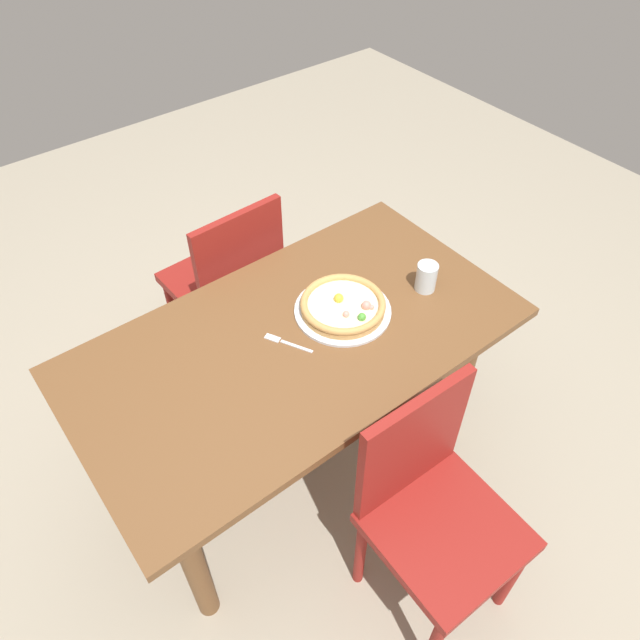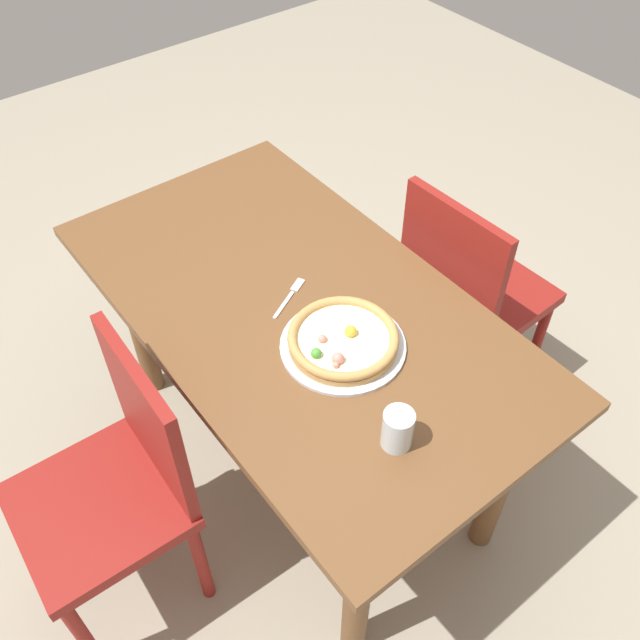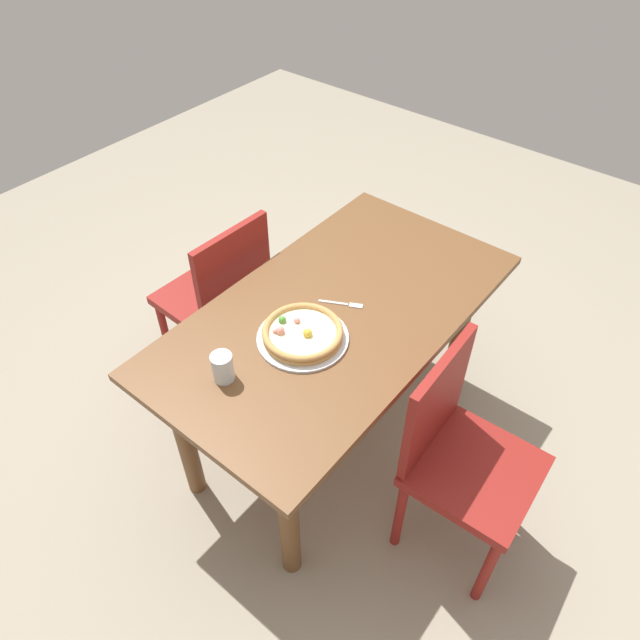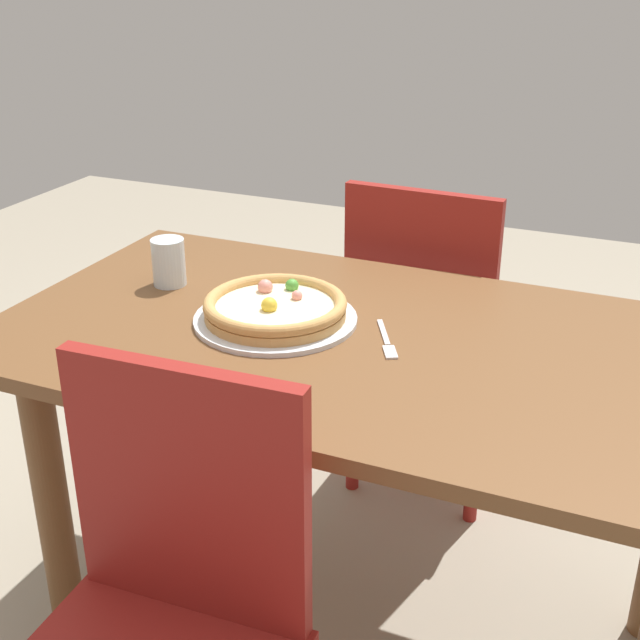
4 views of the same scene
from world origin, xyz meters
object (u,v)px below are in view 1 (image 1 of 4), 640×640
Objects in this scene: dining_table at (297,362)px; chair_far at (229,281)px; pizza at (343,305)px; fork at (285,342)px; plate at (343,311)px; drinking_glass at (426,277)px; chair_near at (433,507)px.

dining_table is 1.62× the size of chair_far.
pizza is 0.23m from fork.
chair_far reaches higher than plate.
drinking_glass is (0.29, -0.08, 0.02)m from pizza.
chair_far reaches higher than fork.
plate is 0.23m from fork.
fork is at bearing 172.59° from dining_table.
chair_near reaches higher than pizza.
chair_far is (0.05, 1.21, 0.00)m from chair_near.
drinking_glass is (0.44, 0.52, 0.29)m from chair_near.
plate is (0.10, -0.61, 0.25)m from chair_far.
dining_table is 0.23m from plate.
chair_near is at bearing -94.71° from chair_far.
dining_table is at bearing 179.75° from pizza.
dining_table is 5.10× the size of pizza.
fork is (-0.23, 0.01, -0.03)m from pizza.
dining_table is 0.13m from fork.
chair_far reaches higher than drinking_glass.
dining_table is 0.24m from pizza.
plate is 1.14× the size of pizza.
chair_far is at bearing -90.54° from chair_near.
pizza is (0.15, 0.60, 0.27)m from chair_near.
chair_near is 1.21m from chair_far.
plate reaches higher than dining_table.
dining_table is 4.46× the size of plate.
pizza reaches higher than plate.
dining_table is at bearing -100.94° from chair_far.
fork is at bearing 178.68° from plate.
pizza is 1.82× the size of fork.
fork is 0.54m from drinking_glass.
dining_table is 13.96× the size of drinking_glass.
pizza is at bearing -0.25° from dining_table.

